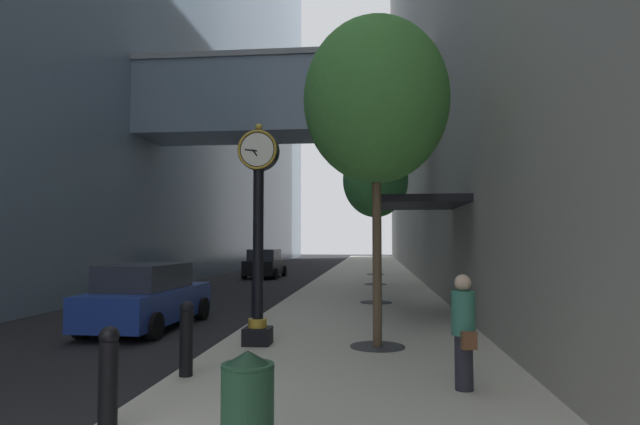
% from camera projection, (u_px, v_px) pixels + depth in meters
% --- Properties ---
extents(ground_plane, '(110.00, 110.00, 0.00)m').
position_uv_depth(ground_plane, '(318.00, 280.00, 30.43)').
color(ground_plane, black).
rests_on(ground_plane, ground).
extents(sidewalk_right, '(5.70, 80.00, 0.14)m').
position_uv_depth(sidewalk_right, '(368.00, 275.00, 33.12)').
color(sidewalk_right, beige).
rests_on(sidewalk_right, ground).
extents(street_clock, '(0.84, 0.55, 4.57)m').
position_uv_depth(street_clock, '(258.00, 222.00, 10.90)').
color(street_clock, black).
rests_on(street_clock, sidewalk_right).
extents(bollard_nearest, '(0.22, 0.22, 1.17)m').
position_uv_depth(bollard_nearest, '(108.00, 377.00, 5.87)').
color(bollard_nearest, black).
rests_on(bollard_nearest, sidewalk_right).
extents(bollard_second, '(0.22, 0.22, 1.17)m').
position_uv_depth(bollard_second, '(186.00, 337.00, 8.31)').
color(bollard_second, black).
rests_on(bollard_second, sidewalk_right).
extents(bollard_fourth, '(0.22, 0.22, 1.17)m').
position_uv_depth(bollard_fourth, '(256.00, 301.00, 13.18)').
color(bollard_fourth, black).
rests_on(bollard_fourth, sidewalk_right).
extents(street_tree_near, '(2.98, 2.98, 6.72)m').
position_uv_depth(street_tree_near, '(376.00, 101.00, 10.80)').
color(street_tree_near, '#333335').
rests_on(street_tree_near, sidewalk_right).
extents(street_tree_mid_near, '(2.26, 2.26, 5.53)m').
position_uv_depth(street_tree_mid_near, '(375.00, 181.00, 18.27)').
color(street_tree_mid_near, '#333335').
rests_on(street_tree_mid_near, sidewalk_right).
extents(street_tree_mid_far, '(2.29, 2.29, 6.45)m').
position_uv_depth(street_tree_mid_far, '(375.00, 180.00, 25.83)').
color(street_tree_mid_far, '#333335').
rests_on(street_tree_mid_far, sidewalk_right).
extents(street_tree_far, '(2.15, 2.15, 6.06)m').
position_uv_depth(street_tree_far, '(375.00, 199.00, 33.33)').
color(street_tree_far, '#333335').
rests_on(street_tree_far, sidewalk_right).
extents(trash_bin, '(0.53, 0.53, 1.05)m').
position_uv_depth(trash_bin, '(247.00, 403.00, 5.15)').
color(trash_bin, '#234C33').
rests_on(trash_bin, sidewalk_right).
extents(pedestrian_walking, '(0.39, 0.49, 1.64)m').
position_uv_depth(pedestrian_walking, '(464.00, 329.00, 7.54)').
color(pedestrian_walking, '#23232D').
rests_on(pedestrian_walking, sidewalk_right).
extents(storefront_awning, '(2.40, 3.60, 3.30)m').
position_uv_depth(storefront_awning, '(417.00, 205.00, 14.94)').
color(storefront_awning, black).
rests_on(storefront_awning, sidewalk_right).
extents(car_blue_near, '(2.06, 4.64, 1.67)m').
position_uv_depth(car_blue_near, '(148.00, 297.00, 13.58)').
color(car_blue_near, navy).
rests_on(car_blue_near, ground).
extents(car_black_mid, '(2.12, 4.25, 1.74)m').
position_uv_depth(car_black_mid, '(265.00, 264.00, 32.26)').
color(car_black_mid, black).
rests_on(car_black_mid, ground).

